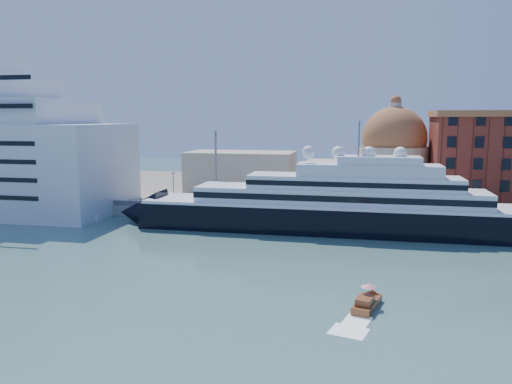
# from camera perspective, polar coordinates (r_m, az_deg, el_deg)

# --- Properties ---
(ground) EXTENTS (400.00, 400.00, 0.00)m
(ground) POSITION_cam_1_polar(r_m,az_deg,el_deg) (84.40, 2.14, -7.65)
(ground) COLOR #335953
(ground) RESTS_ON ground
(quay) EXTENTS (180.00, 10.00, 2.50)m
(quay) POSITION_cam_1_polar(r_m,az_deg,el_deg) (116.86, 5.05, -2.54)
(quay) COLOR gray
(quay) RESTS_ON ground
(land) EXTENTS (260.00, 72.00, 2.00)m
(land) POSITION_cam_1_polar(r_m,az_deg,el_deg) (157.13, 6.90, 0.15)
(land) COLOR slate
(land) RESTS_ON ground
(quay_fence) EXTENTS (180.00, 0.10, 1.20)m
(quay_fence) POSITION_cam_1_polar(r_m,az_deg,el_deg) (112.13, 4.77, -2.03)
(quay_fence) COLOR slate
(quay_fence) RESTS_ON quay
(superyacht) EXTENTS (89.45, 12.40, 26.73)m
(superyacht) POSITION_cam_1_polar(r_m,az_deg,el_deg) (105.01, 6.79, -1.94)
(superyacht) COLOR black
(superyacht) RESTS_ON ground
(service_barge) EXTENTS (14.00, 6.07, 3.05)m
(service_barge) POSITION_cam_1_polar(r_m,az_deg,el_deg) (123.53, -20.06, -2.60)
(service_barge) COLOR white
(service_barge) RESTS_ON ground
(water_taxi) EXTENTS (3.88, 7.01, 3.16)m
(water_taxi) POSITION_cam_1_polar(r_m,az_deg,el_deg) (64.61, 12.54, -12.24)
(water_taxi) COLOR maroon
(water_taxi) RESTS_ON ground
(church) EXTENTS (66.00, 18.00, 25.50)m
(church) POSITION_cam_1_polar(r_m,az_deg,el_deg) (138.39, 8.95, 3.13)
(church) COLOR beige
(church) RESTS_ON land
(lamp_posts) EXTENTS (120.80, 2.40, 18.00)m
(lamp_posts) POSITION_cam_1_polar(r_m,az_deg,el_deg) (116.08, -1.23, 1.71)
(lamp_posts) COLOR slate
(lamp_posts) RESTS_ON quay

